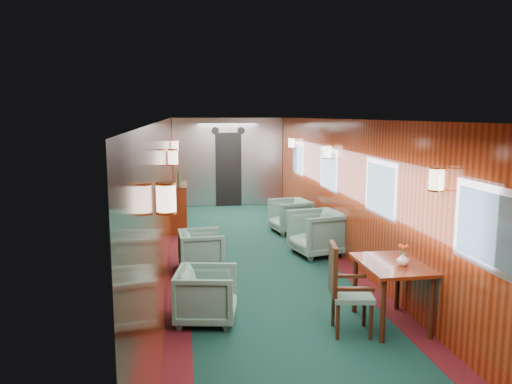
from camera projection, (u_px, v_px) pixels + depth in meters
room at (264, 169)px, 7.73m from camera, size 12.00×12.10×2.40m
bulkhead at (228, 162)px, 13.58m from camera, size 2.98×0.17×2.39m
windows_right at (350, 177)px, 8.22m from camera, size 0.02×8.60×0.80m
wall_sconces at (258, 156)px, 8.26m from camera, size 2.97×7.97×0.25m
dining_table at (392, 273)px, 5.85m from camera, size 0.71×1.02×0.76m
side_chair at (343, 285)px, 5.64m from camera, size 0.53×0.55×1.04m
credenza at (179, 207)px, 10.78m from camera, size 0.35×1.11×1.27m
flower_vase at (403, 259)px, 5.72m from camera, size 0.15×0.15×0.15m
armchair_left_near at (207, 295)px, 5.99m from camera, size 0.83×0.81×0.65m
armchair_left_far at (201, 250)px, 8.02m from camera, size 0.75×0.73×0.64m
armchair_right_near at (318, 233)px, 8.85m from camera, size 1.03×1.01×0.79m
armchair_right_far at (290, 216)px, 10.57m from camera, size 0.90×0.88×0.70m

